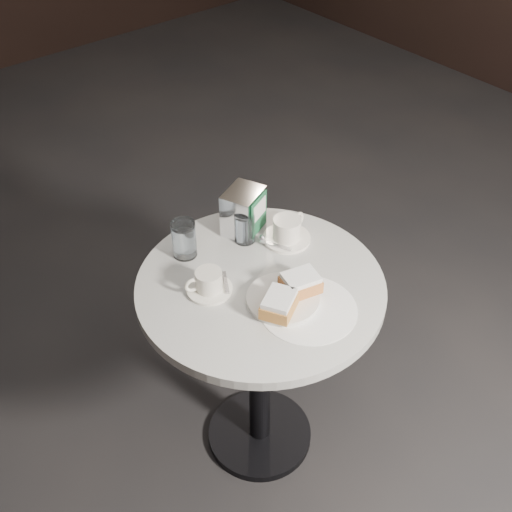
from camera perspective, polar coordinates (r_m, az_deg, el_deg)
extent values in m
plane|color=black|center=(2.36, 0.32, -15.70)|extent=(7.00, 7.00, 0.00)
cylinder|color=black|center=(2.35, 0.32, -15.50)|extent=(0.36, 0.36, 0.03)
cylinder|color=black|center=(2.07, 0.36, -10.10)|extent=(0.07, 0.07, 0.70)
cylinder|color=silver|center=(1.80, 0.41, -2.73)|extent=(0.70, 0.70, 0.03)
cylinder|color=white|center=(1.72, 4.66, -4.70)|extent=(0.31, 0.31, 0.00)
cylinder|color=silver|center=(1.73, 2.40, -3.82)|extent=(0.23, 0.23, 0.01)
cube|color=#C5843C|center=(1.68, 2.07, -4.42)|extent=(0.12, 0.12, 0.04)
cube|color=white|center=(1.66, 2.09, -3.79)|extent=(0.12, 0.11, 0.01)
cube|color=#CA7A3E|center=(1.74, 3.97, -2.55)|extent=(0.12, 0.10, 0.04)
cube|color=white|center=(1.72, 4.01, -1.93)|extent=(0.11, 0.09, 0.01)
cylinder|color=white|center=(1.77, -4.16, -2.95)|extent=(0.16, 0.16, 0.01)
cylinder|color=silver|center=(1.75, -4.21, -2.17)|extent=(0.09, 0.09, 0.06)
cylinder|color=#865D49|center=(1.73, -4.24, -1.60)|extent=(0.08, 0.08, 0.00)
torus|color=silver|center=(1.73, -5.68, -2.60)|extent=(0.05, 0.02, 0.05)
cube|color=#BCBDC2|center=(1.77, -2.70, -2.36)|extent=(0.05, 0.08, 0.00)
sphere|color=#B5B5BA|center=(1.80, -3.22, -1.42)|extent=(0.02, 0.02, 0.02)
cylinder|color=white|center=(1.93, 2.74, 1.59)|extent=(0.17, 0.17, 0.01)
cylinder|color=white|center=(1.91, 2.77, 2.47)|extent=(0.10, 0.10, 0.07)
cylinder|color=#996D53|center=(1.89, 2.80, 3.10)|extent=(0.09, 0.09, 0.00)
torus|color=silver|center=(1.94, 3.74, 3.23)|extent=(0.05, 0.02, 0.05)
cube|color=silver|center=(1.89, 1.74, 0.97)|extent=(0.05, 0.10, 0.00)
sphere|color=#B0B0B5|center=(1.91, 0.56, 1.64)|extent=(0.02, 0.02, 0.02)
cylinder|color=white|center=(1.85, -6.41, 1.51)|extent=(0.08, 0.08, 0.11)
cylinder|color=silver|center=(1.86, -6.40, 1.41)|extent=(0.07, 0.07, 0.10)
cylinder|color=silver|center=(1.90, -1.01, 2.63)|extent=(0.08, 0.08, 0.10)
cylinder|color=white|center=(1.90, -1.01, 2.53)|extent=(0.07, 0.07, 0.09)
cube|color=silver|center=(1.93, -1.13, 4.00)|extent=(0.15, 0.14, 0.14)
cube|color=#1A5B35|center=(1.90, 0.25, 3.70)|extent=(0.09, 0.04, 0.12)
cube|color=white|center=(1.89, 0.33, 4.16)|extent=(0.07, 0.03, 0.06)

